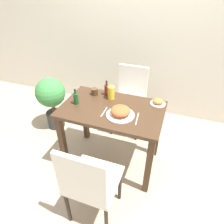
{
  "coord_description": "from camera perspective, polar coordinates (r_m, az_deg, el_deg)",
  "views": [
    {
      "loc": [
        0.57,
        -1.58,
        1.88
      ],
      "look_at": [
        0.0,
        0.0,
        0.71
      ],
      "focal_mm": 32.0,
      "sensor_mm": 36.0,
      "label": 1
    }
  ],
  "objects": [
    {
      "name": "food_plate",
      "position": [
        1.89,
        2.4,
        0.06
      ],
      "size": [
        0.27,
        0.27,
        0.09
      ],
      "color": "white",
      "rests_on": "dining_table"
    },
    {
      "name": "juice_glass",
      "position": [
        2.14,
        -0.26,
        5.53
      ],
      "size": [
        0.07,
        0.07,
        0.15
      ],
      "color": "gold",
      "rests_on": "dining_table"
    },
    {
      "name": "chair_far",
      "position": [
        2.73,
        5.19,
        4.57
      ],
      "size": [
        0.42,
        0.42,
        0.9
      ],
      "color": "silver",
      "rests_on": "ground_plane"
    },
    {
      "name": "condiment_bottle",
      "position": [
        2.22,
        -1.53,
        6.48
      ],
      "size": [
        0.05,
        0.05,
        0.17
      ],
      "color": "maroon",
      "rests_on": "dining_table"
    },
    {
      "name": "drink_cup",
      "position": [
        2.24,
        -4.99,
        5.83
      ],
      "size": [
        0.07,
        0.07,
        0.07
      ],
      "color": "#4C331E",
      "rests_on": "dining_table"
    },
    {
      "name": "chair_near",
      "position": [
        1.7,
        -6.52,
        -19.29
      ],
      "size": [
        0.42,
        0.42,
        0.9
      ],
      "rotation": [
        0.0,
        0.0,
        3.14
      ],
      "color": "silver",
      "rests_on": "ground_plane"
    },
    {
      "name": "sauce_bottle",
      "position": [
        2.09,
        -10.29,
        3.93
      ],
      "size": [
        0.05,
        0.05,
        0.17
      ],
      "color": "#194C23",
      "rests_on": "dining_table"
    },
    {
      "name": "dining_table",
      "position": [
        2.09,
        0.0,
        -1.84
      ],
      "size": [
        1.04,
        0.65,
        0.76
      ],
      "color": "#3D2819",
      "rests_on": "ground_plane"
    },
    {
      "name": "ground_plane",
      "position": [
        2.52,
        0.0,
        -13.35
      ],
      "size": [
        16.0,
        16.0,
        0.0
      ],
      "primitive_type": "plane",
      "color": "tan"
    },
    {
      "name": "spoon_utensil",
      "position": [
        1.88,
        7.2,
        -1.91
      ],
      "size": [
        0.03,
        0.19,
        0.0
      ],
      "rotation": [
        0.0,
        0.0,
        1.67
      ],
      "color": "silver",
      "rests_on": "dining_table"
    },
    {
      "name": "potted_plant_left",
      "position": [
        2.85,
        -16.93,
        3.95
      ],
      "size": [
        0.4,
        0.4,
        0.76
      ],
      "color": "#333333",
      "rests_on": "ground_plane"
    },
    {
      "name": "side_plate",
      "position": [
        2.12,
        12.99,
        2.8
      ],
      "size": [
        0.16,
        0.16,
        0.06
      ],
      "color": "white",
      "rests_on": "dining_table"
    },
    {
      "name": "fork_utensil",
      "position": [
        1.96,
        -2.27,
        0.05
      ],
      "size": [
        0.01,
        0.17,
        0.0
      ],
      "rotation": [
        0.0,
        0.0,
        1.59
      ],
      "color": "silver",
      "rests_on": "dining_table"
    },
    {
      "name": "wall_back",
      "position": [
        2.96,
        9.07,
        23.2
      ],
      "size": [
        8.0,
        0.05,
        2.6
      ],
      "color": "beige",
      "rests_on": "ground_plane"
    }
  ]
}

